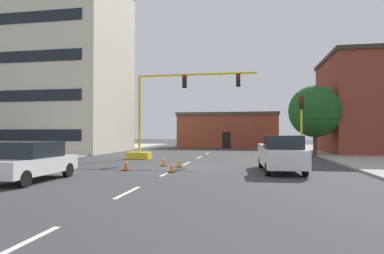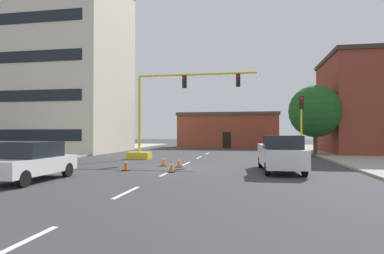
% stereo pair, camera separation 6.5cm
% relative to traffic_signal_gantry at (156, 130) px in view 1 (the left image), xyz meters
% --- Properties ---
extents(ground_plane, '(160.00, 160.00, 0.00)m').
position_rel_traffic_signal_gantry_xyz_m(ground_plane, '(3.18, -5.71, -2.32)').
color(ground_plane, '#38383A').
extents(sidewalk_left, '(6.00, 56.00, 0.14)m').
position_rel_traffic_signal_gantry_xyz_m(sidewalk_left, '(-9.99, 2.29, -2.25)').
color(sidewalk_left, '#B2ADA3').
rests_on(sidewalk_left, ground_plane).
extents(sidewalk_right, '(6.00, 56.00, 0.14)m').
position_rel_traffic_signal_gantry_xyz_m(sidewalk_right, '(16.36, 2.29, -2.25)').
color(sidewalk_right, '#9E998E').
rests_on(sidewalk_right, ground_plane).
extents(lane_stripe_seg_0, '(0.16, 2.40, 0.01)m').
position_rel_traffic_signal_gantry_xyz_m(lane_stripe_seg_0, '(3.18, -19.71, -2.31)').
color(lane_stripe_seg_0, silver).
rests_on(lane_stripe_seg_0, ground_plane).
extents(lane_stripe_seg_1, '(0.16, 2.40, 0.01)m').
position_rel_traffic_signal_gantry_xyz_m(lane_stripe_seg_1, '(3.18, -14.21, -2.31)').
color(lane_stripe_seg_1, silver).
rests_on(lane_stripe_seg_1, ground_plane).
extents(lane_stripe_seg_2, '(0.16, 2.40, 0.01)m').
position_rel_traffic_signal_gantry_xyz_m(lane_stripe_seg_2, '(3.18, -8.71, -2.31)').
color(lane_stripe_seg_2, silver).
rests_on(lane_stripe_seg_2, ground_plane).
extents(lane_stripe_seg_3, '(0.16, 2.40, 0.01)m').
position_rel_traffic_signal_gantry_xyz_m(lane_stripe_seg_3, '(3.18, -3.21, -2.31)').
color(lane_stripe_seg_3, silver).
rests_on(lane_stripe_seg_3, ground_plane).
extents(lane_stripe_seg_4, '(0.16, 2.40, 0.01)m').
position_rel_traffic_signal_gantry_xyz_m(lane_stripe_seg_4, '(3.18, 2.29, -2.31)').
color(lane_stripe_seg_4, silver).
rests_on(lane_stripe_seg_4, ground_plane).
extents(lane_stripe_seg_5, '(0.16, 2.40, 0.01)m').
position_rel_traffic_signal_gantry_xyz_m(lane_stripe_seg_5, '(3.18, 7.79, -2.31)').
color(lane_stripe_seg_5, silver).
rests_on(lane_stripe_seg_5, ground_plane).
extents(building_tall_left, '(13.26, 11.26, 19.18)m').
position_rel_traffic_signal_gantry_xyz_m(building_tall_left, '(-13.14, 7.90, 7.28)').
color(building_tall_left, beige).
rests_on(building_tall_left, ground_plane).
extents(building_brick_center, '(14.03, 7.57, 4.92)m').
position_rel_traffic_signal_gantry_xyz_m(building_brick_center, '(4.35, 22.11, 0.15)').
color(building_brick_center, brown).
rests_on(building_brick_center, ground_plane).
extents(traffic_signal_gantry, '(10.32, 1.20, 6.83)m').
position_rel_traffic_signal_gantry_xyz_m(traffic_signal_gantry, '(0.00, 0.00, 0.00)').
color(traffic_signal_gantry, yellow).
rests_on(traffic_signal_gantry, ground_plane).
extents(traffic_light_pole_right, '(0.32, 0.47, 4.80)m').
position_rel_traffic_signal_gantry_xyz_m(traffic_light_pole_right, '(11.20, -0.53, 1.21)').
color(traffic_light_pole_right, yellow).
rests_on(traffic_light_pole_right, ground_plane).
extents(tree_right_mid, '(4.77, 4.77, 6.48)m').
position_rel_traffic_signal_gantry_xyz_m(tree_right_mid, '(13.38, 6.05, 1.77)').
color(tree_right_mid, '#4C3823').
rests_on(tree_right_mid, ground_plane).
extents(pickup_truck_white, '(2.33, 5.51, 1.99)m').
position_rel_traffic_signal_gantry_xyz_m(pickup_truck_white, '(9.16, -6.90, -1.34)').
color(pickup_truck_white, white).
rests_on(pickup_truck_white, ground_plane).
extents(sedan_white_near_left, '(1.89, 4.51, 1.74)m').
position_rel_traffic_signal_gantry_xyz_m(sedan_white_near_left, '(-2.00, -12.37, -1.43)').
color(sedan_white_near_left, white).
rests_on(sedan_white_near_left, ground_plane).
extents(traffic_cone_roadside_a, '(0.36, 0.36, 0.71)m').
position_rel_traffic_signal_gantry_xyz_m(traffic_cone_roadside_a, '(2.07, -5.15, -1.97)').
color(traffic_cone_roadside_a, black).
rests_on(traffic_cone_roadside_a, ground_plane).
extents(traffic_cone_roadside_b, '(0.36, 0.36, 0.62)m').
position_rel_traffic_signal_gantry_xyz_m(traffic_cone_roadside_b, '(3.18, -5.63, -2.01)').
color(traffic_cone_roadside_b, black).
rests_on(traffic_cone_roadside_b, ground_plane).
extents(traffic_cone_roadside_c, '(0.36, 0.36, 0.64)m').
position_rel_traffic_signal_gantry_xyz_m(traffic_cone_roadside_c, '(3.34, -8.22, -2.01)').
color(traffic_cone_roadside_c, black).
rests_on(traffic_cone_roadside_c, ground_plane).
extents(traffic_cone_roadside_d, '(0.36, 0.36, 0.74)m').
position_rel_traffic_signal_gantry_xyz_m(traffic_cone_roadside_d, '(0.64, -7.96, -1.95)').
color(traffic_cone_roadside_d, black).
rests_on(traffic_cone_roadside_d, ground_plane).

